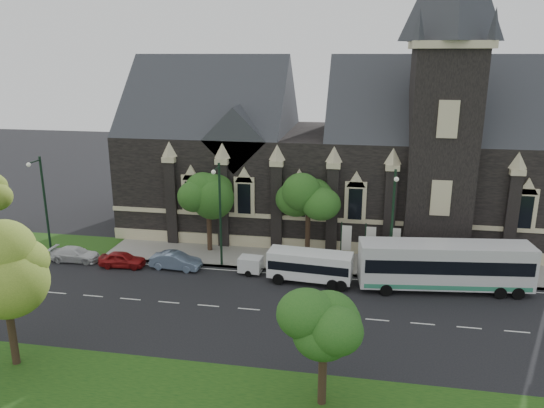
% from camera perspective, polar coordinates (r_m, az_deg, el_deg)
% --- Properties ---
extents(ground, '(160.00, 160.00, 0.00)m').
position_cam_1_polar(ground, '(38.11, -2.54, -11.35)').
color(ground, black).
rests_on(ground, ground).
extents(sidewalk, '(80.00, 5.00, 0.15)m').
position_cam_1_polar(sidewalk, '(46.55, 0.02, -5.97)').
color(sidewalk, gray).
rests_on(sidewalk, ground).
extents(museum, '(40.00, 17.70, 29.90)m').
position_cam_1_polar(museum, '(52.66, 7.32, 5.69)').
color(museum, black).
rests_on(museum, ground).
extents(tree_park_near, '(4.42, 4.42, 8.56)m').
position_cam_1_polar(tree_park_near, '(32.92, -26.81, -5.50)').
color(tree_park_near, black).
rests_on(tree_park_near, ground).
extents(tree_park_east, '(3.40, 3.40, 6.28)m').
position_cam_1_polar(tree_park_east, '(26.99, 6.08, -12.64)').
color(tree_park_east, black).
rests_on(tree_park_east, ground).
extents(tree_walk_right, '(4.08, 4.08, 7.80)m').
position_cam_1_polar(tree_walk_right, '(45.45, 4.28, 1.07)').
color(tree_walk_right, black).
rests_on(tree_walk_right, ground).
extents(tree_walk_left, '(3.91, 3.91, 7.64)m').
position_cam_1_polar(tree_walk_left, '(47.18, -6.67, 1.47)').
color(tree_walk_left, black).
rests_on(tree_walk_left, ground).
extents(street_lamp_near, '(0.36, 1.88, 9.00)m').
position_cam_1_polar(street_lamp_near, '(42.03, 12.98, -1.56)').
color(street_lamp_near, black).
rests_on(street_lamp_near, ground).
extents(street_lamp_mid, '(0.36, 1.88, 9.00)m').
position_cam_1_polar(street_lamp_mid, '(43.52, -5.73, -0.61)').
color(street_lamp_mid, black).
rests_on(street_lamp_mid, ground).
extents(street_lamp_far, '(0.36, 1.88, 9.00)m').
position_cam_1_polar(street_lamp_far, '(50.20, -23.60, 0.36)').
color(street_lamp_far, black).
rests_on(street_lamp_far, ground).
extents(banner_flag_left, '(0.90, 0.10, 4.00)m').
position_cam_1_polar(banner_flag_left, '(44.65, 7.89, -3.93)').
color(banner_flag_left, black).
rests_on(banner_flag_left, ground).
extents(banner_flag_center, '(0.90, 0.10, 4.00)m').
position_cam_1_polar(banner_flag_center, '(44.64, 10.46, -4.06)').
color(banner_flag_center, black).
rests_on(banner_flag_center, ground).
extents(banner_flag_right, '(0.90, 0.10, 4.00)m').
position_cam_1_polar(banner_flag_right, '(44.72, 13.03, -4.18)').
color(banner_flag_right, black).
rests_on(banner_flag_right, ground).
extents(tour_coach, '(13.10, 4.22, 3.76)m').
position_cam_1_polar(tour_coach, '(42.24, 18.27, -6.32)').
color(tour_coach, silver).
rests_on(tour_coach, ground).
extents(shuttle_bus, '(6.74, 2.83, 2.54)m').
position_cam_1_polar(shuttle_bus, '(41.70, 4.18, -6.63)').
color(shuttle_bus, white).
rests_on(shuttle_bus, ground).
extents(box_trailer, '(2.73, 1.61, 1.43)m').
position_cam_1_polar(box_trailer, '(43.49, -2.35, -6.57)').
color(box_trailer, silver).
rests_on(box_trailer, ground).
extents(sedan, '(4.40, 1.78, 1.42)m').
position_cam_1_polar(sedan, '(45.17, -10.44, -6.09)').
color(sedan, '#6E839F').
rests_on(sedan, ground).
extents(car_far_red, '(4.01, 1.82, 1.33)m').
position_cam_1_polar(car_far_red, '(46.61, -15.96, -5.81)').
color(car_far_red, maroon).
rests_on(car_far_red, ground).
extents(car_far_white, '(4.37, 1.87, 1.25)m').
position_cam_1_polar(car_far_white, '(49.14, -20.59, -5.14)').
color(car_far_white, silver).
rests_on(car_far_white, ground).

